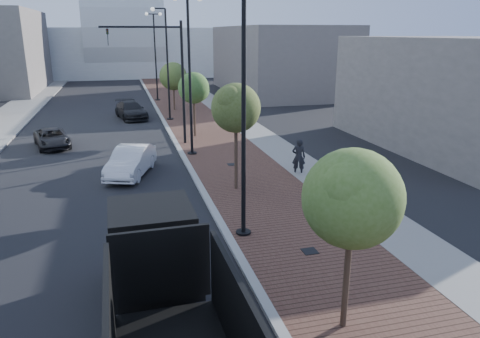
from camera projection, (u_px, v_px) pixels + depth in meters
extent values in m
cube|color=#4C2D23|center=(192.00, 108.00, 45.43)|extent=(7.00, 140.00, 0.12)
cube|color=slate|center=(219.00, 107.00, 46.09)|extent=(2.40, 140.00, 0.13)
cube|color=gray|center=(157.00, 109.00, 44.57)|extent=(0.30, 140.00, 0.14)
cube|color=slate|center=(12.00, 115.00, 41.38)|extent=(4.00, 140.00, 0.12)
cube|color=black|center=(152.00, 246.00, 12.77)|extent=(2.29, 2.38, 2.34)
cube|color=black|center=(149.00, 247.00, 14.38)|extent=(2.17, 0.48, 1.17)
cube|color=black|center=(159.00, 292.00, 11.56)|extent=(2.26, 0.76, 0.45)
cube|color=black|center=(161.00, 266.00, 10.31)|extent=(2.25, 0.14, 1.80)
cylinder|color=black|center=(121.00, 295.00, 12.27)|extent=(0.29, 1.00, 0.99)
cylinder|color=silver|center=(121.00, 295.00, 12.27)|extent=(0.31, 0.55, 0.54)
cylinder|color=black|center=(191.00, 285.00, 12.76)|extent=(0.29, 1.00, 0.99)
cylinder|color=silver|center=(191.00, 285.00, 12.76)|extent=(0.31, 0.55, 0.54)
cylinder|color=black|center=(120.00, 266.00, 13.75)|extent=(0.29, 1.00, 0.99)
cylinder|color=silver|center=(120.00, 266.00, 13.75)|extent=(0.31, 0.55, 0.54)
cylinder|color=black|center=(182.00, 258.00, 14.24)|extent=(0.29, 1.00, 0.99)
cylinder|color=silver|center=(182.00, 258.00, 14.24)|extent=(0.31, 0.55, 0.54)
cylinder|color=black|center=(205.00, 327.00, 10.92)|extent=(0.29, 1.00, 0.99)
cylinder|color=silver|center=(205.00, 327.00, 10.92)|extent=(0.31, 0.55, 0.54)
imported|color=silver|center=(131.00, 161.00, 24.02)|extent=(3.00, 4.86, 1.51)
imported|color=black|center=(52.00, 138.00, 30.00)|extent=(2.94, 4.60, 1.18)
imported|color=black|center=(131.00, 110.00, 39.92)|extent=(3.02, 5.37, 1.47)
imported|color=black|center=(299.00, 157.00, 24.01)|extent=(0.84, 0.71, 1.95)
cylinder|color=black|center=(243.00, 234.00, 16.93)|extent=(0.56, 0.56, 0.20)
cylinder|color=black|center=(244.00, 113.00, 15.63)|extent=(0.16, 0.16, 9.00)
cylinder|color=black|center=(192.00, 154.00, 28.04)|extent=(0.56, 0.56, 0.20)
cylinder|color=black|center=(190.00, 80.00, 26.74)|extent=(0.16, 0.16, 9.00)
cylinder|color=black|center=(170.00, 119.00, 39.15)|extent=(0.56, 0.56, 0.20)
cylinder|color=black|center=(168.00, 66.00, 37.85)|extent=(0.16, 0.16, 9.00)
cylinder|color=black|center=(159.00, 8.00, 36.43)|extent=(1.00, 0.10, 0.10)
sphere|color=silver|center=(153.00, 9.00, 36.33)|extent=(0.32, 0.32, 0.32)
cylinder|color=black|center=(158.00, 100.00, 50.26)|extent=(0.56, 0.56, 0.20)
cylinder|color=black|center=(156.00, 58.00, 48.96)|extent=(0.16, 0.16, 9.00)
cylinder|color=black|center=(153.00, 14.00, 47.67)|extent=(1.40, 0.10, 0.10)
sphere|color=silver|center=(146.00, 14.00, 47.49)|extent=(0.32, 0.32, 0.32)
sphere|color=silver|center=(160.00, 14.00, 47.84)|extent=(0.32, 0.32, 0.32)
cylinder|color=black|center=(183.00, 85.00, 29.69)|extent=(0.18, 0.18, 8.00)
cylinder|color=black|center=(141.00, 27.00, 28.05)|extent=(5.00, 0.12, 0.12)
imported|color=black|center=(108.00, 37.00, 27.73)|extent=(0.16, 0.20, 1.00)
cylinder|color=#382619|center=(347.00, 271.00, 11.17)|extent=(0.16, 0.16, 3.32)
sphere|color=#446321|center=(352.00, 198.00, 10.62)|extent=(2.39, 2.39, 2.39)
sphere|color=#446321|center=(361.00, 202.00, 11.07)|extent=(1.67, 1.67, 1.67)
sphere|color=#446321|center=(348.00, 190.00, 10.18)|extent=(1.43, 1.43, 1.43)
cylinder|color=#382619|center=(236.00, 153.00, 21.30)|extent=(0.16, 0.16, 3.72)
sphere|color=#3E4E1A|center=(236.00, 108.00, 20.69)|extent=(2.26, 2.26, 2.26)
sphere|color=#3E4E1A|center=(243.00, 112.00, 21.14)|extent=(1.59, 1.59, 1.59)
sphere|color=#3E4E1A|center=(231.00, 101.00, 20.23)|extent=(1.36, 1.36, 1.36)
cylinder|color=#382619|center=(194.00, 115.00, 32.47)|extent=(0.16, 0.16, 3.31)
sphere|color=#335C1F|center=(194.00, 88.00, 31.92)|extent=(2.20, 2.20, 2.20)
sphere|color=#335C1F|center=(199.00, 91.00, 32.37)|extent=(1.54, 1.54, 1.54)
sphere|color=#335C1F|center=(190.00, 84.00, 31.48)|extent=(1.32, 1.32, 1.32)
cylinder|color=#382619|center=(174.00, 95.00, 43.61)|extent=(0.16, 0.16, 3.08)
sphere|color=#3B501B|center=(173.00, 76.00, 43.10)|extent=(2.62, 2.62, 2.62)
sphere|color=#3B501B|center=(177.00, 78.00, 43.54)|extent=(1.84, 1.84, 1.84)
sphere|color=#3B501B|center=(170.00, 73.00, 42.66)|extent=(1.57, 1.57, 1.57)
cube|color=#B1B8BB|center=(124.00, 51.00, 84.61)|extent=(50.00, 28.00, 8.00)
cube|color=#665F5B|center=(278.00, 60.00, 56.62)|extent=(12.00, 22.00, 8.00)
cube|color=#5E5754|center=(462.00, 93.00, 29.47)|extent=(10.00, 16.00, 7.00)
cube|color=black|center=(310.00, 251.00, 15.51)|extent=(0.50, 0.50, 0.02)
cube|color=black|center=(232.00, 164.00, 25.69)|extent=(0.50, 0.50, 0.02)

